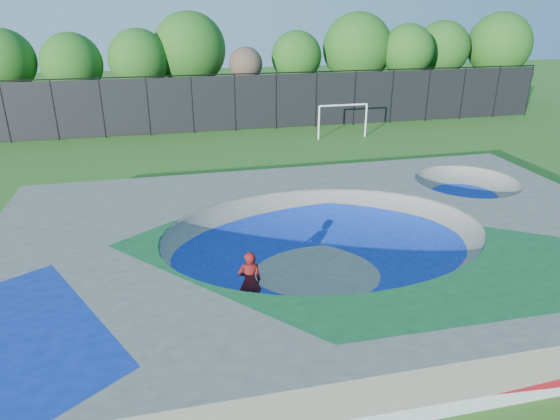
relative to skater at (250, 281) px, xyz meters
The scene contains 7 objects.
ground 3.53m from the skater, 31.90° to the left, with size 120.00×120.00×0.00m, color #2E621B.
skate_deck 3.40m from the skater, 31.90° to the left, with size 22.00×14.00×1.50m, color gray.
skater is the anchor object (origin of this frame).
skateboard 0.93m from the skater, ahead, with size 0.78×0.22×0.05m, color black.
soccer_goal 21.42m from the skater, 63.13° to the left, with size 3.48×0.12×2.30m.
fence 23.00m from the skater, 82.79° to the left, with size 48.09×0.09×4.04m.
treeline 28.62m from the skater, 84.01° to the left, with size 54.27×7.09×8.44m.
Camera 1 is at (-4.88, -14.41, 8.47)m, focal length 32.00 mm.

